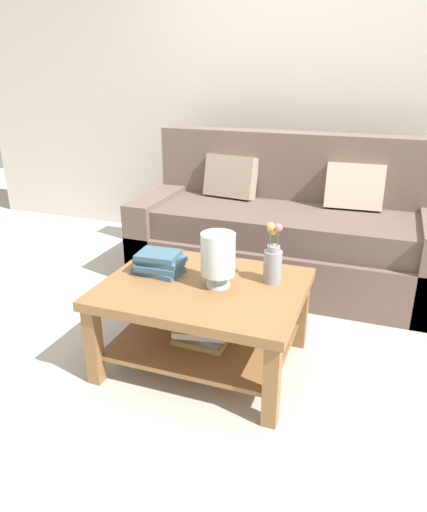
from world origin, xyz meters
name	(u,v)px	position (x,y,z in m)	size (l,w,h in m)	color
ground_plane	(237,326)	(0.00, 0.00, 0.00)	(10.00, 10.00, 0.00)	#B7B2A8
back_wall	(300,88)	(0.00, 1.65, 1.35)	(6.40, 0.12, 2.70)	beige
couch	(287,233)	(0.12, 0.84, 0.36)	(2.20, 0.90, 1.06)	brown
coffee_table	(204,308)	(-0.05, -0.43, 0.34)	(1.03, 0.81, 0.47)	olive
book_stack_main	(159,263)	(-0.33, -0.37, 0.53)	(0.28, 0.21, 0.11)	#3D6075
glass_hurricane_vase	(218,256)	(0.02, -0.42, 0.64)	(0.18, 0.18, 0.28)	silver
flower_pitcher	(273,260)	(0.27, -0.28, 0.60)	(0.10, 0.10, 0.33)	gray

